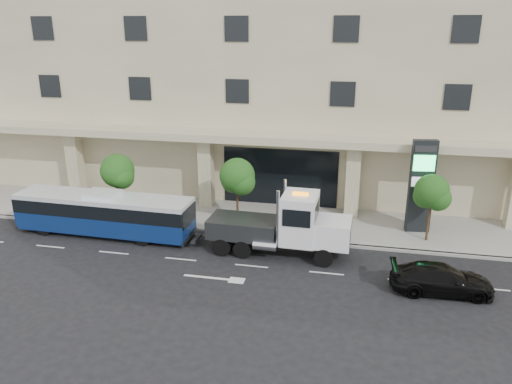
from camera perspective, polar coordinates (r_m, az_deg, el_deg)
ground at (r=28.32m, az=0.13°, el=-7.10°), size 120.00×120.00×0.00m
sidewalk at (r=32.78m, az=1.89°, el=-3.24°), size 120.00×6.00×0.15m
curb at (r=30.06m, az=0.90°, el=-5.34°), size 120.00×0.30×0.15m
convention_center at (r=40.78m, az=4.66°, el=15.36°), size 60.00×17.60×20.00m
tree_left at (r=33.59m, az=-15.51°, el=2.10°), size 2.27×2.20×4.22m
tree_mid at (r=30.79m, az=-2.13°, el=1.58°), size 2.28×2.20×4.38m
tree_right at (r=30.36m, az=19.47°, el=-0.22°), size 2.10×2.00×4.04m
city_bus at (r=31.65m, az=-16.96°, el=-2.30°), size 11.05×2.63×2.78m
tow_truck at (r=27.64m, az=3.35°, el=-3.98°), size 8.99×2.48×4.09m
black_sedan at (r=25.86m, az=20.43°, el=-9.31°), size 4.92×2.21×1.40m
signage_pylon at (r=31.56m, az=18.35°, el=0.67°), size 1.48×0.71×5.74m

